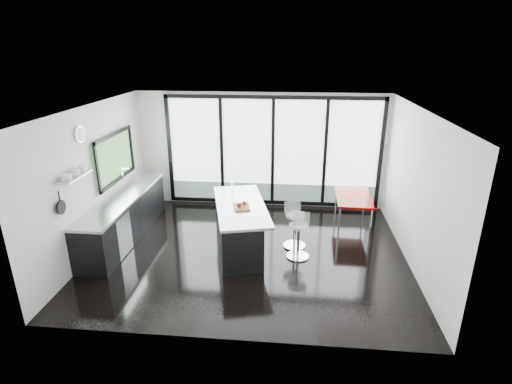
# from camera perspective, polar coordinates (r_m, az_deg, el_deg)

# --- Properties ---
(floor) EXTENTS (6.00, 5.00, 0.00)m
(floor) POSITION_cam_1_polar(r_m,az_deg,el_deg) (7.95, -0.94, -8.53)
(floor) COLOR black
(floor) RESTS_ON ground
(ceiling) EXTENTS (6.00, 5.00, 0.00)m
(ceiling) POSITION_cam_1_polar(r_m,az_deg,el_deg) (7.03, -1.07, 11.86)
(ceiling) COLOR white
(ceiling) RESTS_ON wall_back
(wall_back) EXTENTS (6.00, 0.09, 2.80)m
(wall_back) POSITION_cam_1_polar(r_m,az_deg,el_deg) (9.73, 2.25, 5.07)
(wall_back) COLOR silver
(wall_back) RESTS_ON ground
(wall_front) EXTENTS (6.00, 0.00, 2.80)m
(wall_front) POSITION_cam_1_polar(r_m,az_deg,el_deg) (5.11, -4.21, -8.28)
(wall_front) COLOR silver
(wall_front) RESTS_ON ground
(wall_left) EXTENTS (0.26, 5.00, 2.80)m
(wall_left) POSITION_cam_1_polar(r_m,az_deg,el_deg) (8.43, -21.34, 3.27)
(wall_left) COLOR silver
(wall_left) RESTS_ON ground
(wall_right) EXTENTS (0.00, 5.00, 2.80)m
(wall_right) POSITION_cam_1_polar(r_m,az_deg,el_deg) (7.65, 21.93, 0.24)
(wall_right) COLOR silver
(wall_right) RESTS_ON ground
(counter_cabinets) EXTENTS (0.69, 3.24, 1.36)m
(counter_cabinets) POSITION_cam_1_polar(r_m,az_deg,el_deg) (8.77, -18.31, -3.36)
(counter_cabinets) COLOR black
(counter_cabinets) RESTS_ON floor
(island) EXTENTS (1.44, 2.38, 1.18)m
(island) POSITION_cam_1_polar(r_m,az_deg,el_deg) (7.94, -2.68, -4.83)
(island) COLOR black
(island) RESTS_ON floor
(bar_stool_near) EXTENTS (0.53, 0.53, 0.68)m
(bar_stool_near) POSITION_cam_1_polar(r_m,az_deg,el_deg) (7.65, 6.05, -6.96)
(bar_stool_near) COLOR silver
(bar_stool_near) RESTS_ON floor
(bar_stool_far) EXTENTS (0.59, 0.59, 0.71)m
(bar_stool_far) POSITION_cam_1_polar(r_m,az_deg,el_deg) (8.02, 5.57, -5.47)
(bar_stool_far) COLOR silver
(bar_stool_far) RESTS_ON floor
(red_table) EXTENTS (0.80, 1.33, 0.70)m
(red_table) POSITION_cam_1_polar(r_m,az_deg,el_deg) (9.16, 13.58, -2.62)
(red_table) COLOR #9B0700
(red_table) RESTS_ON floor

